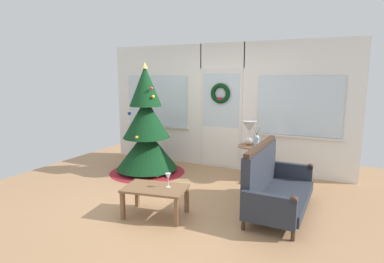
% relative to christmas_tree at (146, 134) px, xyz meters
% --- Properties ---
extents(ground_plane, '(6.76, 6.76, 0.00)m').
position_rel_christmas_tree_xyz_m(ground_plane, '(1.19, -1.08, -0.77)').
color(ground_plane, '#AD7F56').
extents(back_wall_with_door, '(5.20, 0.19, 2.55)m').
position_rel_christmas_tree_xyz_m(back_wall_with_door, '(1.19, 1.01, 0.51)').
color(back_wall_with_door, white).
rests_on(back_wall_with_door, ground).
extents(christmas_tree, '(1.49, 1.49, 2.15)m').
position_rel_christmas_tree_xyz_m(christmas_tree, '(0.00, 0.00, 0.00)').
color(christmas_tree, '#4C331E').
rests_on(christmas_tree, ground).
extents(settee_sofa, '(0.76, 1.62, 0.96)m').
position_rel_christmas_tree_xyz_m(settee_sofa, '(2.63, -0.79, -0.39)').
color(settee_sofa, '#3D281C').
rests_on(settee_sofa, ground).
extents(side_table, '(0.50, 0.48, 0.67)m').
position_rel_christmas_tree_xyz_m(side_table, '(2.01, 0.34, -0.30)').
color(side_table, brown).
rests_on(side_table, ground).
extents(table_lamp, '(0.28, 0.28, 0.44)m').
position_rel_christmas_tree_xyz_m(table_lamp, '(1.95, 0.38, 0.18)').
color(table_lamp, silver).
rests_on(table_lamp, side_table).
extents(flower_vase, '(0.11, 0.10, 0.35)m').
position_rel_christmas_tree_xyz_m(flower_vase, '(2.11, 0.28, 0.01)').
color(flower_vase, '#99ADBC').
rests_on(flower_vase, side_table).
extents(coffee_table, '(0.91, 0.65, 0.41)m').
position_rel_christmas_tree_xyz_m(coffee_table, '(1.21, -1.64, -0.43)').
color(coffee_table, brown).
rests_on(coffee_table, ground).
extents(wine_glass, '(0.08, 0.08, 0.20)m').
position_rel_christmas_tree_xyz_m(wine_glass, '(1.37, -1.56, -0.22)').
color(wine_glass, silver).
rests_on(wine_glass, coffee_table).
extents(gift_box, '(0.18, 0.16, 0.18)m').
position_rel_christmas_tree_xyz_m(gift_box, '(0.34, -0.22, -0.68)').
color(gift_box, '#D8C64C').
rests_on(gift_box, ground).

